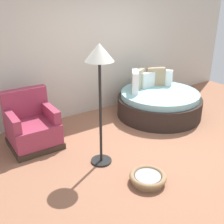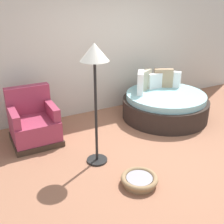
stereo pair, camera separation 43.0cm
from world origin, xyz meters
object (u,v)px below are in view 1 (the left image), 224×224
(round_daybed, at_px, (158,102))
(red_armchair, at_px, (32,127))
(floor_lamp, at_px, (100,65))
(pet_basket, at_px, (148,178))

(round_daybed, distance_m, red_armchair, 2.66)
(floor_lamp, bearing_deg, round_daybed, 23.39)
(red_armchair, height_order, floor_lamp, floor_lamp)
(floor_lamp, bearing_deg, red_armchair, 121.40)
(red_armchair, xyz_separation_m, pet_basket, (0.94, -1.91, -0.26))
(round_daybed, distance_m, floor_lamp, 2.48)
(red_armchair, bearing_deg, round_daybed, -5.67)
(round_daybed, height_order, red_armchair, round_daybed)
(round_daybed, bearing_deg, pet_basket, -136.07)
(round_daybed, distance_m, pet_basket, 2.38)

